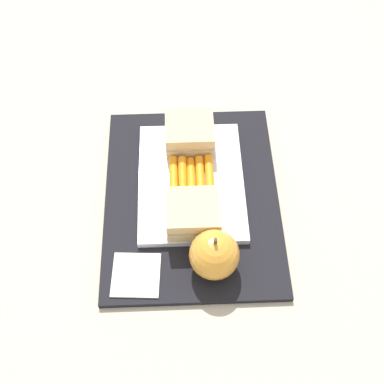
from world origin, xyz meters
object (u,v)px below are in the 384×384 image
object	(u,v)px
food_tray	(191,181)
sandwich_half_left	(190,134)
apple	(214,255)
sandwich_half_right	(193,214)
paper_napkin	(136,275)
carrot_sticks_bundle	(191,177)

from	to	relation	value
food_tray	sandwich_half_left	xyz separation A→B (m)	(-0.08, 0.00, 0.03)
apple	sandwich_half_left	bearing A→B (deg)	-173.00
sandwich_half_right	paper_napkin	distance (m)	0.12
food_tray	carrot_sticks_bundle	world-z (taller)	carrot_sticks_bundle
sandwich_half_left	carrot_sticks_bundle	size ratio (longest dim) A/B	1.01
sandwich_half_left	apple	size ratio (longest dim) A/B	0.95
food_tray	sandwich_half_right	bearing A→B (deg)	0.00
food_tray	sandwich_half_right	xyz separation A→B (m)	(0.08, 0.00, 0.03)
sandwich_half_right	food_tray	bearing A→B (deg)	180.00
sandwich_half_left	sandwich_half_right	xyz separation A→B (m)	(0.16, 0.00, 0.00)
food_tray	apple	distance (m)	0.15
sandwich_half_left	sandwich_half_right	world-z (taller)	same
carrot_sticks_bundle	paper_napkin	distance (m)	0.18
apple	paper_napkin	size ratio (longest dim) A/B	1.20
sandwich_half_right	apple	xyz separation A→B (m)	(0.07, 0.03, 0.00)
sandwich_half_left	apple	world-z (taller)	apple
sandwich_half_left	apple	bearing A→B (deg)	7.00
carrot_sticks_bundle	sandwich_half_left	bearing A→B (deg)	-179.61
sandwich_half_right	paper_napkin	xyz separation A→B (m)	(0.08, -0.09, -0.03)
carrot_sticks_bundle	paper_napkin	bearing A→B (deg)	-28.56
paper_napkin	carrot_sticks_bundle	bearing A→B (deg)	151.44
sandwich_half_left	sandwich_half_right	bearing A→B (deg)	0.00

